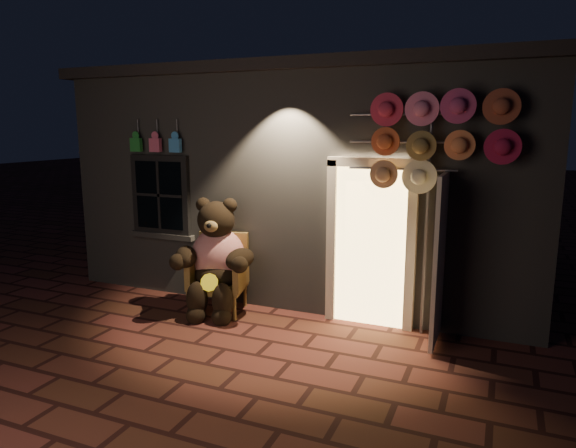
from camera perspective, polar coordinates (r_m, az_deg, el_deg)
The scene contains 5 objects.
ground at distance 6.24m, azimuth -7.04°, elevation -13.64°, with size 60.00×60.00×0.00m, color #5C2823.
shop_building at distance 9.38m, azimuth 4.96°, elevation 5.64°, with size 7.30×5.95×3.51m.
wicker_armchair at distance 7.32m, azimuth -7.56°, elevation -5.39°, with size 0.87×0.82×1.09m.
teddy_bear at distance 7.13m, azimuth -8.02°, elevation -3.85°, with size 1.17×1.03×1.66m.
hat_rack at distance 6.24m, azimuth 15.52°, elevation 9.11°, with size 1.91×0.22×2.95m.
Camera 1 is at (2.87, -4.90, 2.57)m, focal length 32.00 mm.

